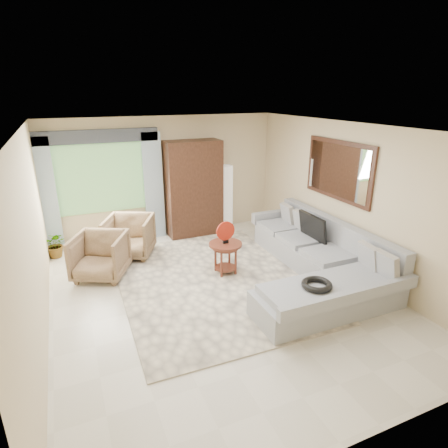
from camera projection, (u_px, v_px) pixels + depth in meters
name	position (u px, v px, depth m)	size (l,w,h in m)	color
ground	(218.00, 294.00, 6.01)	(6.00, 6.00, 0.00)	silver
area_rug	(211.00, 280.00, 6.43)	(3.00, 4.00, 0.02)	beige
sectional_sofa	(318.00, 263.00, 6.43)	(2.30, 3.46, 0.90)	#96979E
tv_screen	(313.00, 227.00, 6.88)	(0.06, 0.74, 0.48)	black
garden_hose	(317.00, 285.00, 5.20)	(0.43, 0.43, 0.09)	black
coffee_table	(225.00, 258.00, 6.60)	(0.58, 0.58, 0.58)	#552316
red_disc	(226.00, 231.00, 6.43)	(0.34, 0.34, 0.03)	#9E1F0F
armchair_left	(100.00, 256.00, 6.46)	(0.84, 0.86, 0.78)	#956D51
armchair_right	(129.00, 236.00, 7.30)	(0.86, 0.88, 0.80)	#9C8055
potted_plant	(56.00, 244.00, 7.28)	(0.47, 0.41, 0.53)	#999999
armoire	(194.00, 189.00, 8.21)	(1.20, 0.55, 2.10)	black
floor_lamp	(226.00, 197.00, 8.67)	(0.24, 0.24, 1.50)	silver
window	(101.00, 179.00, 7.60)	(1.80, 0.04, 1.40)	#669E59
curtain_left	(46.00, 197.00, 7.21)	(0.40, 0.08, 2.30)	#9EB7CC
curtain_right	(153.00, 187.00, 8.00)	(0.40, 0.08, 2.30)	#9EB7CC
valance	(96.00, 136.00, 7.25)	(2.40, 0.12, 0.26)	#1E232D
wall_mirror	(338.00, 170.00, 6.65)	(0.05, 1.70, 1.05)	black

